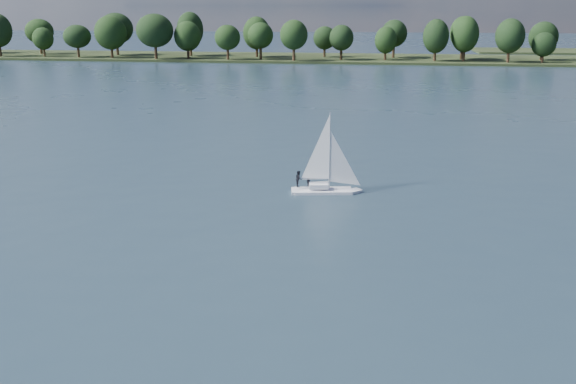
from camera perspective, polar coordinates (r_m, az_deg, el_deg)
name	(u,v)px	position (r m, az deg, el deg)	size (l,w,h in m)	color
ground	(306,109)	(115.35, 1.59, 7.36)	(700.00, 700.00, 0.00)	#233342
far_shore	(343,59)	(226.30, 4.94, 11.67)	(660.00, 40.00, 1.50)	black
sailboat	(323,170)	(62.80, 3.09, 1.98)	(6.58, 2.85, 8.38)	white
treeline	(303,36)	(223.38, 1.31, 13.74)	(562.60, 73.96, 18.06)	black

